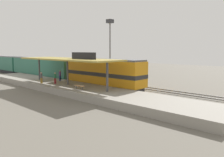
{
  "coord_description": "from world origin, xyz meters",
  "views": [
    {
      "loc": [
        -23.44,
        -26.25,
        5.9
      ],
      "look_at": [
        -1.38,
        -5.79,
        2.0
      ],
      "focal_mm": 35.32,
      "sensor_mm": 36.0,
      "label": 1
    }
  ],
  "objects_px": {
    "passenger_carriage_front": "(42,67)",
    "locomotive": "(103,73)",
    "light_mast": "(110,37)",
    "platform_bench": "(79,86)",
    "passenger_carriage_rear": "(2,63)",
    "person_waiting": "(41,77)",
    "person_walking": "(55,77)",
    "freight_car": "(77,69)",
    "person_boarding": "(60,75)"
  },
  "relations": [
    {
      "from": "platform_bench",
      "to": "passenger_carriage_front",
      "type": "relative_size",
      "value": 0.08
    },
    {
      "from": "passenger_carriage_rear",
      "to": "light_mast",
      "type": "relative_size",
      "value": 1.71
    },
    {
      "from": "freight_car",
      "to": "light_mast",
      "type": "relative_size",
      "value": 1.03
    },
    {
      "from": "person_waiting",
      "to": "person_walking",
      "type": "height_order",
      "value": "same"
    },
    {
      "from": "locomotive",
      "to": "person_waiting",
      "type": "xyz_separation_m",
      "value": [
        -6.58,
        6.5,
        -0.56
      ]
    },
    {
      "from": "locomotive",
      "to": "freight_car",
      "type": "bearing_deg",
      "value": 69.47
    },
    {
      "from": "platform_bench",
      "to": "passenger_carriage_rear",
      "type": "relative_size",
      "value": 0.08
    },
    {
      "from": "locomotive",
      "to": "person_walking",
      "type": "relative_size",
      "value": 8.44
    },
    {
      "from": "person_walking",
      "to": "person_boarding",
      "type": "relative_size",
      "value": 1.0
    },
    {
      "from": "person_walking",
      "to": "freight_car",
      "type": "bearing_deg",
      "value": 37.54
    },
    {
      "from": "light_mast",
      "to": "passenger_carriage_rear",
      "type": "bearing_deg",
      "value": 103.31
    },
    {
      "from": "passenger_carriage_front",
      "to": "person_waiting",
      "type": "distance_m",
      "value": 13.25
    },
    {
      "from": "freight_car",
      "to": "person_boarding",
      "type": "bearing_deg",
      "value": -144.79
    },
    {
      "from": "light_mast",
      "to": "person_walking",
      "type": "height_order",
      "value": "light_mast"
    },
    {
      "from": "freight_car",
      "to": "locomotive",
      "type": "bearing_deg",
      "value": -110.53
    },
    {
      "from": "passenger_carriage_front",
      "to": "freight_car",
      "type": "relative_size",
      "value": 1.67
    },
    {
      "from": "light_mast",
      "to": "platform_bench",
      "type": "bearing_deg",
      "value": -150.97
    },
    {
      "from": "locomotive",
      "to": "person_boarding",
      "type": "relative_size",
      "value": 8.44
    },
    {
      "from": "platform_bench",
      "to": "locomotive",
      "type": "bearing_deg",
      "value": 16.87
    },
    {
      "from": "passenger_carriage_rear",
      "to": "person_boarding",
      "type": "relative_size",
      "value": 11.7
    },
    {
      "from": "freight_car",
      "to": "passenger_carriage_rear",
      "type": "bearing_deg",
      "value": 99.84
    },
    {
      "from": "platform_bench",
      "to": "passenger_carriage_rear",
      "type": "distance_m",
      "value": 41.07
    },
    {
      "from": "platform_bench",
      "to": "passenger_carriage_front",
      "type": "bearing_deg",
      "value": 73.16
    },
    {
      "from": "locomotive",
      "to": "person_walking",
      "type": "height_order",
      "value": "locomotive"
    },
    {
      "from": "passenger_carriage_front",
      "to": "person_waiting",
      "type": "xyz_separation_m",
      "value": [
        -6.58,
        -11.5,
        -0.46
      ]
    },
    {
      "from": "person_waiting",
      "to": "light_mast",
      "type": "bearing_deg",
      "value": -2.65
    },
    {
      "from": "passenger_carriage_front",
      "to": "light_mast",
      "type": "distance_m",
      "value": 15.68
    },
    {
      "from": "light_mast",
      "to": "person_walking",
      "type": "distance_m",
      "value": 14.82
    },
    {
      "from": "passenger_carriage_rear",
      "to": "person_waiting",
      "type": "xyz_separation_m",
      "value": [
        -6.58,
        -32.3,
        -0.46
      ]
    },
    {
      "from": "person_boarding",
      "to": "passenger_carriage_rear",
      "type": "bearing_deg",
      "value": 84.59
    },
    {
      "from": "person_walking",
      "to": "person_boarding",
      "type": "bearing_deg",
      "value": 44.03
    },
    {
      "from": "light_mast",
      "to": "person_waiting",
      "type": "height_order",
      "value": "light_mast"
    },
    {
      "from": "platform_bench",
      "to": "person_waiting",
      "type": "xyz_separation_m",
      "value": [
        -0.58,
        8.32,
        0.51
      ]
    },
    {
      "from": "light_mast",
      "to": "person_waiting",
      "type": "bearing_deg",
      "value": 177.35
    },
    {
      "from": "person_waiting",
      "to": "passenger_carriage_rear",
      "type": "bearing_deg",
      "value": 78.49
    },
    {
      "from": "light_mast",
      "to": "person_boarding",
      "type": "xyz_separation_m",
      "value": [
        -10.82,
        1.06,
        -6.54
      ]
    },
    {
      "from": "platform_bench",
      "to": "passenger_carriage_front",
      "type": "distance_m",
      "value": 20.73
    },
    {
      "from": "locomotive",
      "to": "person_boarding",
      "type": "bearing_deg",
      "value": 113.62
    },
    {
      "from": "person_waiting",
      "to": "person_walking",
      "type": "bearing_deg",
      "value": -59.32
    },
    {
      "from": "platform_bench",
      "to": "passenger_carriage_rear",
      "type": "xyz_separation_m",
      "value": [
        6.0,
        40.62,
        0.97
      ]
    },
    {
      "from": "person_waiting",
      "to": "person_walking",
      "type": "distance_m",
      "value": 2.25
    },
    {
      "from": "person_walking",
      "to": "person_waiting",
      "type": "bearing_deg",
      "value": 120.68
    },
    {
      "from": "passenger_carriage_front",
      "to": "light_mast",
      "type": "xyz_separation_m",
      "value": [
        7.8,
        -12.16,
        6.08
      ]
    },
    {
      "from": "light_mast",
      "to": "locomotive",
      "type": "bearing_deg",
      "value": -143.18
    },
    {
      "from": "passenger_carriage_front",
      "to": "locomotive",
      "type": "bearing_deg",
      "value": -90.0
    },
    {
      "from": "passenger_carriage_front",
      "to": "passenger_carriage_rear",
      "type": "relative_size",
      "value": 1.0
    },
    {
      "from": "person_waiting",
      "to": "person_boarding",
      "type": "height_order",
      "value": "same"
    },
    {
      "from": "passenger_carriage_front",
      "to": "light_mast",
      "type": "bearing_deg",
      "value": -57.32
    },
    {
      "from": "passenger_carriage_rear",
      "to": "locomotive",
      "type": "bearing_deg",
      "value": -90.0
    },
    {
      "from": "passenger_carriage_rear",
      "to": "light_mast",
      "type": "distance_m",
      "value": 34.41
    }
  ]
}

